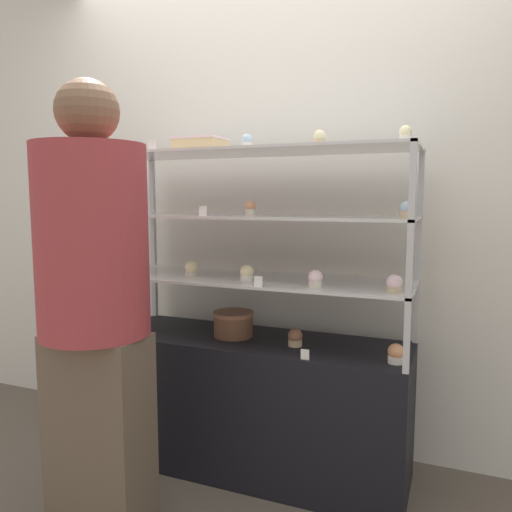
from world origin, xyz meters
name	(u,v)px	position (x,y,z in m)	size (l,w,h in m)	color
ground_plane	(256,467)	(0.00, 0.00, 0.00)	(20.00, 20.00, 0.00)	brown
back_wall	(283,200)	(0.00, 0.37, 1.30)	(8.00, 0.05, 2.60)	silver
display_base	(256,404)	(0.00, 0.00, 0.32)	(1.43, 0.46, 0.65)	black
display_riser_lower	(256,281)	(0.00, 0.00, 0.92)	(1.43, 0.46, 0.29)	#B7B7BC
display_riser_middle	(256,219)	(0.00, 0.00, 1.22)	(1.43, 0.46, 0.29)	#B7B7BC
display_riser_upper	(256,154)	(0.00, 0.00, 1.51)	(1.43, 0.46, 0.29)	#B7B7BC
layer_cake_centerpiece	(234,324)	(-0.12, 0.00, 0.71)	(0.20, 0.20, 0.12)	brown
sheet_cake_frosted	(201,145)	(-0.26, -0.04, 1.56)	(0.22, 0.18, 0.06)	#DBBC84
cupcake_0	(132,320)	(-0.66, -0.05, 0.69)	(0.07, 0.07, 0.08)	white
cupcake_1	(295,338)	(0.21, -0.04, 0.69)	(0.07, 0.07, 0.08)	#CCB28C
cupcake_2	(396,354)	(0.66, -0.11, 0.69)	(0.07, 0.07, 0.08)	white
price_tag_0	(305,355)	(0.30, -0.21, 0.67)	(0.04, 0.00, 0.04)	white
cupcake_3	(128,266)	(-0.65, -0.10, 0.97)	(0.06, 0.06, 0.07)	white
cupcake_4	(191,269)	(-0.31, -0.05, 0.97)	(0.06, 0.06, 0.07)	beige
cupcake_5	(247,273)	(-0.01, -0.09, 0.97)	(0.06, 0.06, 0.07)	white
cupcake_6	(315,279)	(0.32, -0.12, 0.97)	(0.06, 0.06, 0.07)	beige
cupcake_7	(394,284)	(0.64, -0.12, 0.97)	(0.06, 0.06, 0.07)	#CCB28C
price_tag_1	(258,281)	(0.10, -0.21, 0.96)	(0.04, 0.00, 0.04)	white
cupcake_8	(128,207)	(-0.66, -0.07, 1.27)	(0.05, 0.05, 0.07)	beige
cupcake_9	(250,208)	(0.00, -0.07, 1.27)	(0.05, 0.05, 0.07)	beige
cupcake_10	(406,210)	(0.68, -0.12, 1.27)	(0.05, 0.05, 0.07)	#CCB28C
price_tag_2	(203,211)	(-0.16, -0.21, 1.25)	(0.04, 0.00, 0.04)	white
cupcake_11	(122,146)	(-0.65, -0.11, 1.56)	(0.05, 0.05, 0.07)	beige
cupcake_12	(247,142)	(-0.01, -0.08, 1.56)	(0.05, 0.05, 0.07)	white
cupcake_13	(319,138)	(0.32, -0.08, 1.56)	(0.05, 0.05, 0.07)	#CCB28C
cupcake_14	(406,134)	(0.66, -0.08, 1.56)	(0.05, 0.05, 0.07)	white
price_tag_3	(152,145)	(-0.42, -0.21, 1.55)	(0.04, 0.00, 0.04)	white
customer_figure	(95,303)	(-0.37, -0.67, 0.93)	(0.40, 0.40, 1.73)	brown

